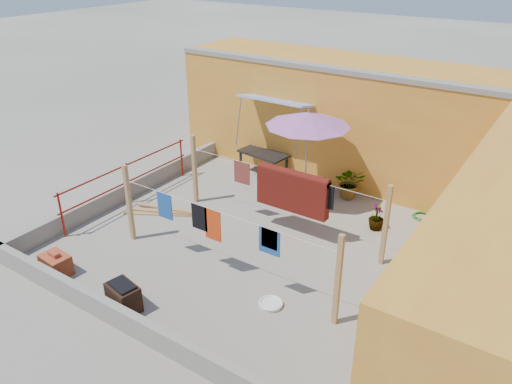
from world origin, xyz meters
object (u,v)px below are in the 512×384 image
Objects in this scene: patio_umbrella at (308,120)px; water_jug_b at (432,291)px; plant_back_a at (350,183)px; brazier at (124,297)px; outdoor_table at (263,155)px; brick_stack at (56,264)px; white_basin at (271,304)px; water_jug_a at (425,302)px; green_hose at (422,216)px.

patio_umbrella reaches higher than water_jug_b.
plant_back_a is at bearing 47.39° from patio_umbrella.
water_jug_b is at bearing 37.24° from brazier.
brick_stack is at bearing -96.97° from outdoor_table.
outdoor_table is at bearing -180.00° from plant_back_a.
water_jug_b is (5.70, -2.96, -0.45)m from outdoor_table.
outdoor_table is (-1.85, 0.90, -1.62)m from patio_umbrella.
white_basin is at bearing -82.38° from plant_back_a.
white_basin is at bearing 20.79° from brick_stack.
brick_stack is 1.36× the size of white_basin.
brazier is 2.06× the size of water_jug_b.
brazier is at bearing -142.76° from water_jug_b.
water_jug_a is (4.53, 3.02, -0.10)m from brazier.
patio_umbrella reaches higher than outdoor_table.
water_jug_b is 0.39× the size of plant_back_a.
plant_back_a reaches higher than water_jug_b.
white_basin is (3.33, -4.84, -0.56)m from outdoor_table.
water_jug_b is 0.73× the size of green_hose.
plant_back_a is at bearing 97.62° from white_basin.
water_jug_b is at bearing -28.03° from patio_umbrella.
water_jug_b is at bearing 90.00° from water_jug_a.
plant_back_a is (0.83, 0.90, -1.80)m from patio_umbrella.
water_jug_a is (3.85, -2.47, -2.05)m from patio_umbrella.
water_jug_a is 3.55m from green_hose.
water_jug_a is 0.45× the size of plant_back_a.
water_jug_a is (2.37, 1.46, 0.13)m from white_basin.
water_jug_b is 4.23m from plant_back_a.
water_jug_a is at bearing 31.64° from white_basin.
outdoor_table is 6.64m from water_jug_a.
water_jug_a is at bearing -32.71° from patio_umbrella.
patio_umbrella is at bearing -26.07° from outdoor_table.
green_hose is at bearing 18.15° from patio_umbrella.
white_basin is at bearing -104.83° from green_hose.
brick_stack is 1.86× the size of water_jug_b.
brick_stack is at bearing -159.21° from white_basin.
water_jug_b is at bearing -27.40° from outdoor_table.
brazier is (1.95, -0.00, 0.05)m from brick_stack.
green_hose is (-1.09, 3.38, -0.14)m from water_jug_a.
patio_umbrella is 2.62m from outdoor_table.
plant_back_a is (-3.02, 3.38, 0.26)m from water_jug_a.
water_jug_a is at bearing 24.99° from brick_stack.
plant_back_a is at bearing 76.70° from brazier.
outdoor_table is 3.87× the size of water_jug_a.
brick_stack is (-2.63, -5.50, -2.00)m from patio_umbrella.
brick_stack reaches higher than water_jug_b.
patio_umbrella is at bearing 64.41° from brick_stack.
brick_stack is at bearing -152.01° from water_jug_b.
patio_umbrella is 6.41m from brick_stack.
plant_back_a is (3.46, 6.40, 0.21)m from brick_stack.
plant_back_a is (2.68, 0.00, -0.17)m from outdoor_table.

